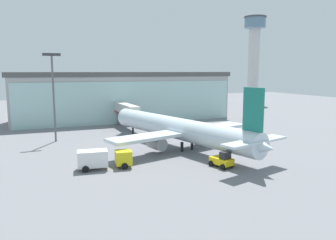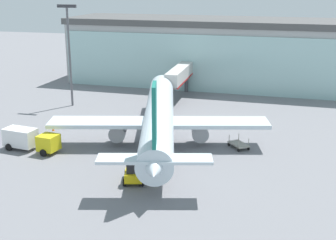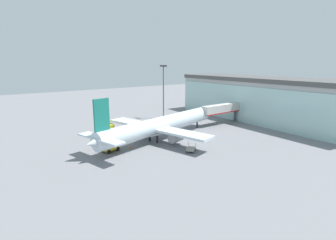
% 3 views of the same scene
% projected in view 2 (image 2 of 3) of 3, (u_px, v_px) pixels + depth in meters
% --- Properties ---
extents(ground, '(240.00, 240.00, 0.00)m').
position_uv_depth(ground, '(158.00, 152.00, 57.48)').
color(ground, slate).
extents(terminal_building, '(58.91, 18.15, 13.08)m').
position_uv_depth(terminal_building, '(213.00, 52.00, 93.90)').
color(terminal_building, '#A7A7A7').
rests_on(terminal_building, ground).
extents(jet_bridge, '(2.47, 14.82, 5.71)m').
position_uv_depth(jet_bridge, '(180.00, 75.00, 82.43)').
color(jet_bridge, beige).
rests_on(jet_bridge, ground).
extents(apron_light_mast, '(3.20, 0.40, 16.61)m').
position_uv_depth(apron_light_mast, '(69.00, 46.00, 76.15)').
color(apron_light_mast, '#59595E').
rests_on(apron_light_mast, ground).
extents(airplane, '(27.83, 38.59, 11.19)m').
position_uv_depth(airplane, '(159.00, 118.00, 59.91)').
color(airplane, silver).
rests_on(airplane, ground).
extents(catering_truck, '(7.54, 3.34, 2.65)m').
position_uv_depth(catering_truck, '(29.00, 139.00, 57.74)').
color(catering_truck, yellow).
rests_on(catering_truck, ground).
extents(baggage_cart, '(3.00, 3.18, 1.50)m').
position_uv_depth(baggage_cart, '(239.00, 144.00, 58.79)').
color(baggage_cart, '#9E998C').
rests_on(baggage_cart, ground).
extents(pushback_tug, '(2.84, 3.55, 2.30)m').
position_uv_depth(pushback_tug, '(134.00, 173.00, 48.79)').
color(pushback_tug, yellow).
rests_on(pushback_tug, ground).
extents(safety_cone_nose, '(0.36, 0.36, 0.55)m').
position_uv_depth(safety_cone_nose, '(150.00, 165.00, 52.87)').
color(safety_cone_nose, orange).
rests_on(safety_cone_nose, ground).
extents(safety_cone_wingtip, '(0.36, 0.36, 0.55)m').
position_uv_depth(safety_cone_wingtip, '(53.00, 129.00, 65.63)').
color(safety_cone_wingtip, orange).
rests_on(safety_cone_wingtip, ground).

